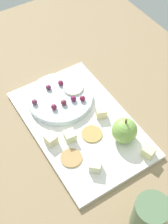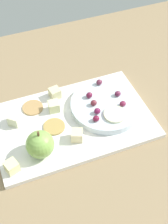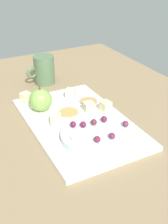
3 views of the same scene
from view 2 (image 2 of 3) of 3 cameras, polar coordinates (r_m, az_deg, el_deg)
name	(u,v)px [view 2 (image 2 of 3)]	position (r cm, az deg, el deg)	size (l,w,h in cm)	color
table	(71,134)	(83.80, -2.24, -3.80)	(123.04, 91.11, 3.97)	#8C7453
platter	(72,122)	(82.92, -2.08, -1.72)	(39.79, 25.06, 1.20)	white
serving_dish	(106,106)	(84.69, 3.83, 1.12)	(18.34, 18.34, 1.87)	silver
apple_whole	(40,144)	(74.35, -7.69, -5.62)	(6.50, 6.50, 6.50)	#83B04F
apple_stem	(38,134)	(71.31, -8.00, -3.79)	(0.50, 0.50, 1.20)	brown
cheese_cube_0	(54,106)	(84.11, -5.30, 1.00)	(2.73, 2.73, 2.73)	beige
cheese_cube_1	(15,120)	(82.55, -12.01, -1.31)	(2.73, 2.73, 2.73)	beige
cheese_cube_2	(12,167)	(74.32, -12.51, -9.32)	(2.73, 2.73, 2.73)	beige
cheese_cube_3	(55,93)	(87.45, -5.12, 3.31)	(2.73, 2.73, 2.73)	beige
cheese_cube_4	(79,135)	(77.73, -0.96, -4.01)	(2.73, 2.73, 2.73)	beige
cracker_0	(33,108)	(86.07, -8.95, 0.76)	(5.39, 5.39, 0.40)	tan
cracker_1	(54,127)	(81.15, -5.24, -2.55)	(5.39, 5.39, 0.40)	tan
grape_0	(122,103)	(83.44, 6.70, 1.57)	(1.65, 1.48, 1.43)	maroon
grape_1	(97,110)	(81.16, 2.26, 0.30)	(1.65, 1.48, 1.53)	maroon
grape_2	(89,95)	(84.77, 0.92, 2.97)	(1.65, 1.48, 1.56)	maroon
grape_3	(118,94)	(85.71, 5.91, 3.21)	(1.65, 1.48, 1.39)	#63223F
grape_4	(94,103)	(82.87, 1.70, 1.60)	(1.65, 1.48, 1.51)	maroon
grape_5	(99,82)	(88.44, 2.68, 5.23)	(1.65, 1.48, 1.51)	#67293F
grape_6	(96,119)	(79.37, 2.12, -1.15)	(1.65, 1.48, 1.49)	maroon
apple_slice_0	(115,114)	(81.18, 5.42, -0.41)	(5.61, 5.61, 0.60)	beige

